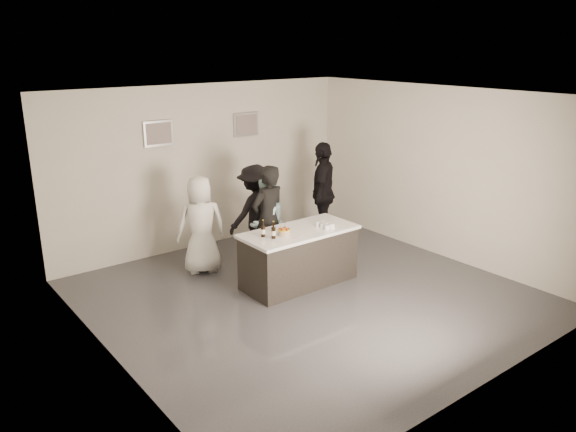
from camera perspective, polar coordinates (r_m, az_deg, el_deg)
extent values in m
plane|color=#3D3D42|center=(8.64, 2.05, -8.09)|extent=(6.00, 6.00, 0.00)
plane|color=white|center=(7.84, 2.29, 12.14)|extent=(6.00, 6.00, 0.00)
cube|color=beige|center=(10.52, -8.41, 5.02)|extent=(6.00, 0.04, 3.00)
cube|color=beige|center=(6.24, 20.17, -4.47)|extent=(6.00, 0.04, 3.00)
cube|color=beige|center=(6.68, -18.01, -2.82)|extent=(0.04, 6.00, 3.00)
cube|color=beige|center=(10.25, 15.19, 4.27)|extent=(0.04, 6.00, 3.00)
cube|color=#B2B2B7|center=(9.97, -13.03, 8.18)|extent=(0.54, 0.04, 0.44)
cube|color=#B2B2B7|center=(10.84, -4.31, 9.27)|extent=(0.54, 0.04, 0.44)
cube|color=white|center=(8.89, 1.12, -4.18)|extent=(1.86, 0.86, 0.90)
cylinder|color=gold|center=(8.50, -0.41, -1.68)|extent=(0.20, 0.20, 0.08)
cylinder|color=black|center=(8.40, -2.55, -1.28)|extent=(0.07, 0.07, 0.26)
cylinder|color=black|center=(8.32, -1.49, -1.44)|extent=(0.07, 0.07, 0.26)
cube|color=gold|center=(8.87, 3.79, -0.90)|extent=(0.19, 0.30, 0.08)
cube|color=pink|center=(8.41, 0.93, -2.14)|extent=(0.24, 0.08, 0.01)
imported|color=black|center=(9.22, -2.03, -0.35)|extent=(0.70, 0.50, 1.82)
imported|color=#96BEC4|center=(9.45, -2.20, -0.74)|extent=(0.90, 0.79, 1.56)
imported|color=silver|center=(9.35, -8.84, -0.88)|extent=(0.93, 0.76, 1.64)
imported|color=black|center=(10.68, 3.57, 2.42)|extent=(1.18, 1.08, 1.93)
imported|color=black|center=(9.91, -3.35, 0.46)|extent=(1.15, 0.75, 1.68)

